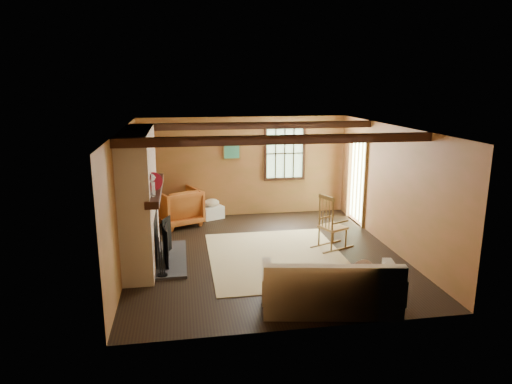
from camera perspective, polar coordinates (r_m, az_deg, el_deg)
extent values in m
plane|color=black|center=(8.77, 1.06, -7.77)|extent=(5.50, 5.50, 0.00)
cube|color=#995836|center=(11.07, -1.50, 3.19)|extent=(5.00, 0.02, 2.40)
cube|color=#995836|center=(5.84, 6.04, -6.43)|extent=(5.00, 0.02, 2.40)
cube|color=#995836|center=(8.34, -16.06, -0.79)|extent=(0.02, 5.50, 2.40)
cube|color=#995836|center=(9.19, 16.61, 0.48)|extent=(0.02, 5.50, 2.40)
cube|color=white|center=(8.21, 1.13, 8.04)|extent=(5.00, 5.50, 0.02)
cube|color=#331611|center=(7.05, 2.92, 6.54)|extent=(5.00, 0.12, 0.14)
cube|color=#331611|center=(9.39, -0.22, 8.30)|extent=(5.00, 0.12, 0.14)
cube|color=#331611|center=(11.17, 3.61, 4.82)|extent=(1.02, 0.06, 1.32)
cube|color=#B6E6B0|center=(11.20, 3.58, 4.84)|extent=(0.90, 0.01, 1.20)
cube|color=#331611|center=(11.18, 3.60, 4.83)|extent=(0.90, 0.03, 0.02)
cube|color=brown|center=(10.74, 12.48, 1.46)|extent=(0.06, 1.00, 2.06)
cube|color=#B6E6B0|center=(10.75, 12.62, 1.46)|extent=(0.01, 0.80, 1.85)
cube|color=brown|center=(10.94, -3.06, 5.17)|extent=(0.42, 0.03, 0.42)
cube|color=#267373|center=(10.92, -3.05, 5.16)|extent=(0.36, 0.01, 0.36)
cube|color=#964C3A|center=(8.31, -14.35, -0.72)|extent=(0.50, 2.20, 2.40)
cube|color=black|center=(8.51, -13.59, -5.61)|extent=(0.38, 1.00, 0.85)
cube|color=#39393E|center=(8.64, -10.56, -8.18)|extent=(0.55, 1.80, 0.05)
cube|color=#331611|center=(8.25, -12.48, 0.36)|extent=(0.22, 2.30, 0.12)
cube|color=black|center=(8.13, -11.21, -6.85)|extent=(0.09, 0.34, 0.68)
cube|color=black|center=(8.46, -11.15, -6.03)|extent=(0.06, 0.34, 0.68)
cube|color=black|center=(8.79, -11.09, -5.27)|extent=(0.16, 0.32, 0.68)
cylinder|color=black|center=(7.89, -11.61, -10.10)|extent=(0.17, 0.17, 0.02)
cylinder|color=black|center=(7.73, -11.98, -7.93)|extent=(0.01, 0.01, 0.69)
cylinder|color=black|center=(7.76, -11.73, -7.84)|extent=(0.01, 0.01, 0.69)
cylinder|color=black|center=(7.79, -11.49, -7.75)|extent=(0.01, 0.01, 0.69)
cylinder|color=silver|center=(7.47, -12.90, 0.37)|extent=(0.11, 0.11, 0.24)
sphere|color=silver|center=(7.43, -12.97, 1.74)|extent=(0.13, 0.13, 0.13)
cylinder|color=#A41226|center=(7.82, -12.77, 1.27)|extent=(0.32, 0.09, 0.32)
cube|color=black|center=(8.36, -12.54, 1.33)|extent=(0.22, 0.16, 0.11)
cylinder|color=#331611|center=(8.75, -12.41, 1.84)|extent=(0.08, 0.08, 0.10)
cylinder|color=#331611|center=(8.71, -12.42, 1.73)|extent=(0.07, 0.07, 0.08)
cube|color=#C3B782|center=(8.62, 2.62, -8.14)|extent=(2.50, 3.00, 0.01)
cube|color=tan|center=(9.10, 9.58, -4.36)|extent=(0.57, 0.58, 0.05)
cube|color=brown|center=(8.81, 8.84, -0.71)|extent=(0.21, 0.41, 0.07)
cylinder|color=brown|center=(9.16, 11.18, -5.66)|extent=(0.03, 0.03, 0.41)
cylinder|color=brown|center=(9.42, 9.61, -5.06)|extent=(0.03, 0.03, 0.41)
cylinder|color=brown|center=(8.92, 9.44, -6.12)|extent=(0.03, 0.03, 0.41)
cylinder|color=brown|center=(9.18, 7.88, -5.48)|extent=(0.03, 0.03, 0.41)
cylinder|color=brown|center=(8.76, 9.57, -2.85)|extent=(0.03, 0.03, 0.70)
cylinder|color=brown|center=(9.03, 7.99, -2.30)|extent=(0.03, 0.03, 0.70)
cylinder|color=brown|center=(8.83, 9.16, -2.82)|extent=(0.02, 0.02, 0.58)
cylinder|color=brown|center=(8.90, 8.76, -2.68)|extent=(0.02, 0.02, 0.58)
cylinder|color=brown|center=(8.96, 8.37, -2.55)|extent=(0.02, 0.02, 0.58)
cube|color=brown|center=(8.91, 10.50, -3.72)|extent=(0.37, 0.19, 0.03)
cube|color=brown|center=(9.20, 8.76, -3.10)|extent=(0.37, 0.19, 0.03)
cube|color=brown|center=(9.11, 10.27, -7.08)|extent=(0.74, 0.35, 0.03)
cube|color=brown|center=(9.37, 8.71, -6.43)|extent=(0.74, 0.35, 0.03)
cube|color=beige|center=(6.85, 9.18, -12.41)|extent=(2.05, 1.19, 0.42)
cube|color=beige|center=(6.38, 9.77, -11.27)|extent=(1.92, 0.48, 0.53)
cube|color=beige|center=(6.69, 1.34, -11.04)|extent=(0.28, 0.88, 0.38)
cube|color=beige|center=(6.96, 16.84, -10.66)|extent=(0.28, 0.88, 0.38)
ellipsoid|color=beige|center=(6.89, 13.18, -9.54)|extent=(0.36, 0.18, 0.35)
cylinder|color=brown|center=(11.09, -12.63, -3.15)|extent=(0.43, 0.13, 0.13)
cylinder|color=brown|center=(11.09, -11.91, -3.12)|extent=(0.43, 0.13, 0.13)
cylinder|color=brown|center=(11.08, -11.19, -3.10)|extent=(0.43, 0.13, 0.13)
cylinder|color=brown|center=(11.06, -12.67, -2.51)|extent=(0.43, 0.13, 0.13)
cylinder|color=brown|center=(11.05, -11.94, -2.48)|extent=(0.43, 0.13, 0.13)
cylinder|color=brown|center=(11.04, -11.22, -2.45)|extent=(0.43, 0.13, 0.13)
cube|color=white|center=(11.02, -5.53, -2.52)|extent=(0.61, 0.55, 0.30)
ellipsoid|color=beige|center=(10.96, -5.56, -1.31)|extent=(0.39, 0.33, 0.18)
imported|color=#BF6026|center=(10.55, -9.67, -1.85)|extent=(1.20, 1.22, 0.85)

